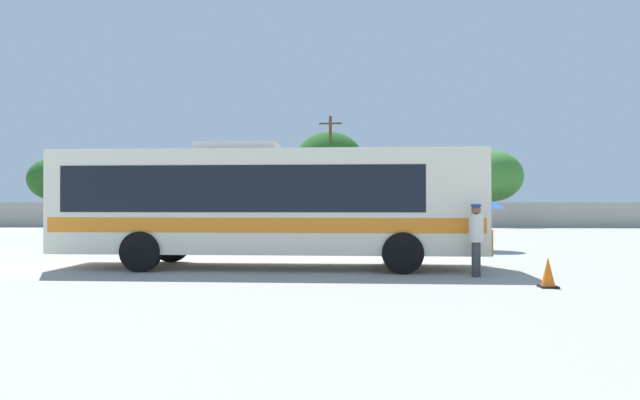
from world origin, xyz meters
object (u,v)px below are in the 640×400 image
Objects in this scene: parked_car_leftmost_red at (110,218)px; roadside_tree_midleft at (229,170)px; parked_car_second_maroon at (187,218)px; utility_pole_near at (330,169)px; coach_bus_cream_orange at (265,201)px; attendant_by_bus_door at (476,235)px; roadside_tree_midright at (329,161)px; roadside_tree_left at (53,179)px; traffic_cone_on_apron at (548,273)px; roadside_tree_right at (492,176)px; vendor_umbrella_secondary_blue at (479,203)px.

roadside_tree_midleft reaches higher than parked_car_leftmost_red.
utility_pole_near reaches higher than parked_car_second_maroon.
attendant_by_bus_door is at bearing -19.40° from coach_bus_cream_orange.
coach_bus_cream_orange is 1.59× the size of roadside_tree_midleft.
parked_car_leftmost_red is 0.52× the size of utility_pole_near.
parked_car_second_maroon is 13.52m from roadside_tree_midright.
roadside_tree_left is (-26.75, 32.11, 2.80)m from attendant_by_bus_door.
utility_pole_near is at bearing -87.04° from roadside_tree_midright.
traffic_cone_on_apron is at bearing -53.09° from parked_car_leftmost_red.
roadside_tree_right is (12.91, 0.44, -0.60)m from utility_pole_near.
roadside_tree_left reaches higher than traffic_cone_on_apron.
roadside_tree_right is at bearing 12.82° from parked_car_leftmost_red.
parked_car_second_maroon is at bearing 109.90° from coach_bus_cream_orange.
parked_car_second_maroon is 12.14m from utility_pole_near.
vendor_umbrella_secondary_blue is 25.09m from roadside_tree_right.
vendor_umbrella_secondary_blue reaches higher than attendant_by_bus_door.
roadside_tree_right is at bearing -0.50° from roadside_tree_left.
roadside_tree_midleft reaches higher than vendor_umbrella_secondary_blue.
roadside_tree_midright is at bearing 98.24° from traffic_cone_on_apron.
vendor_umbrella_secondary_blue is 23.87m from parked_car_second_maroon.
attendant_by_bus_door is at bearing -70.03° from roadside_tree_midleft.
roadside_tree_left is at bearing 129.80° from attendant_by_bus_door.
attendant_by_bus_door is 2.72× the size of traffic_cone_on_apron.
roadside_tree_midleft is 39.89m from traffic_cone_on_apron.
roadside_tree_midright is at bearing 28.40° from parked_car_leftmost_red.
roadside_tree_midright reaches higher than parked_car_leftmost_red.
coach_bus_cream_orange is at bearing -70.10° from parked_car_second_maroon.
traffic_cone_on_apron is at bearing -29.28° from coach_bus_cream_orange.
traffic_cone_on_apron is (5.12, -35.31, -5.06)m from roadside_tree_midright.
roadside_tree_right is at bearing 1.94° from utility_pole_near.
parked_car_second_maroon is at bearing 118.76° from traffic_cone_on_apron.
parked_car_leftmost_red is 0.76× the size of roadside_tree_right.
coach_bus_cream_orange is 5.46× the size of vendor_umbrella_secondary_blue.
vendor_umbrella_secondary_blue is 0.35× the size of roadside_tree_right.
roadside_tree_right reaches higher than vendor_umbrella_secondary_blue.
roadside_tree_midright is (1.29, 31.72, 3.55)m from coach_bus_cream_orange.
roadside_tree_midleft is at bearing 13.37° from roadside_tree_left.
coach_bus_cream_orange is 2.10× the size of roadside_tree_left.
roadside_tree_midright reaches higher than coach_bus_cream_orange.
roadside_tree_midleft is (-14.85, 27.61, 2.95)m from vendor_umbrella_secondary_blue.
parked_car_leftmost_red is at bearing 126.91° from traffic_cone_on_apron.
traffic_cone_on_apron is at bearing -69.42° from roadside_tree_midleft.
roadside_tree_left is 35.74m from roadside_tree_right.
roadside_tree_midleft is at bearing 155.63° from utility_pole_near.
vendor_umbrella_secondary_blue is (1.99, 7.80, 0.80)m from attendant_by_bus_door.
roadside_tree_midright is at bearing 103.15° from vendor_umbrella_secondary_blue.
traffic_cone_on_apron is at bearing -103.29° from roadside_tree_right.
roadside_tree_midleft is (-8.94, 4.05, 0.17)m from utility_pole_near.
coach_bus_cream_orange is 29.64m from utility_pole_near.
roadside_tree_right reaches higher than attendant_by_bus_door.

